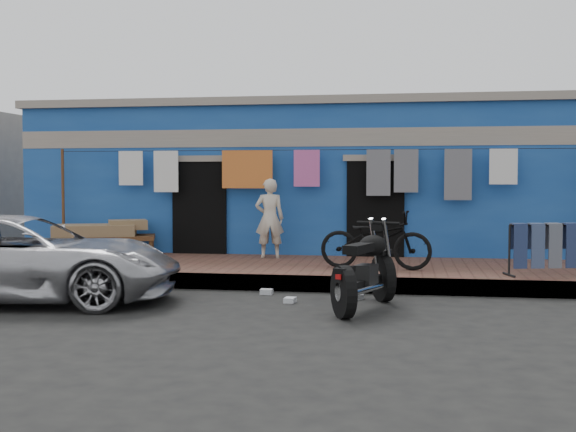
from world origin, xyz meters
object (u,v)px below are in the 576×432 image
object	(u,v)px
bicycle	(376,233)
car	(22,257)
charpoy	(106,239)
seated_person	(270,218)
motorcycle	(365,267)
jeans_rack	(561,248)

from	to	relation	value
bicycle	car	bearing A→B (deg)	124.77
car	charpoy	xyz separation A→B (m)	(-0.40, 3.81, -0.06)
seated_person	bicycle	distance (m)	2.47
motorcycle	jeans_rack	size ratio (longest dim) A/B	1.06
bicycle	motorcycle	xyz separation A→B (m)	(-0.05, -2.38, -0.27)
bicycle	charpoy	bearing A→B (deg)	83.70
seated_person	bicycle	size ratio (longest dim) A/B	0.82
motorcycle	seated_person	bearing A→B (deg)	136.62
car	motorcycle	bearing A→B (deg)	-97.68
car	charpoy	world-z (taller)	car
motorcycle	car	bearing A→B (deg)	-159.26
seated_person	bicycle	xyz separation A→B (m)	(2.05, -1.37, -0.16)
seated_person	car	bearing A→B (deg)	42.26
seated_person	motorcycle	distance (m)	4.27
seated_person	charpoy	bearing A→B (deg)	-9.89
bicycle	charpoy	distance (m)	5.42
bicycle	charpoy	size ratio (longest dim) A/B	0.86
motorcycle	charpoy	size ratio (longest dim) A/B	0.88
car	motorcycle	distance (m)	4.83
bicycle	motorcycle	distance (m)	2.39
bicycle	motorcycle	world-z (taller)	bicycle
seated_person	bicycle	world-z (taller)	seated_person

